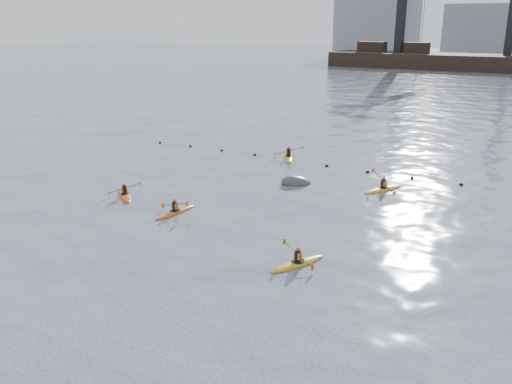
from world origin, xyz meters
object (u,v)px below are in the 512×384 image
kayaker_1 (298,263)px  kayaker_3 (383,189)px  mooring_buoy (297,184)px  kayaker_5 (289,157)px  kayaker_0 (175,212)px  kayaker_2 (125,195)px

kayaker_1 → kayaker_3: kayaker_3 is taller
kayaker_1 → mooring_buoy: bearing=140.3°
kayaker_5 → kayaker_0: bearing=-116.6°
kayaker_2 → kayaker_3: 15.32m
kayaker_0 → kayaker_1: bearing=-10.0°
kayaker_0 → kayaker_3: bearing=55.3°
kayaker_0 → kayaker_1: kayaker_1 is taller
kayaker_3 → kayaker_5: 9.49m
kayaker_0 → kayaker_2: kayaker_0 is taller
kayaker_0 → kayaker_5: bearing=97.3°
kayaker_0 → mooring_buoy: 8.71m
kayaker_0 → kayaker_1: size_ratio=1.01×
kayaker_0 → kayaker_5: (-0.16, 13.74, 0.02)m
kayaker_2 → kayaker_3: size_ratio=0.88×
kayaker_0 → kayaker_3: (8.33, 9.49, 0.01)m
kayaker_3 → mooring_buoy: size_ratio=1.47×
kayaker_1 → kayaker_2: (-12.73, 3.35, 0.00)m
kayaker_5 → mooring_buoy: kayaker_5 is taller
kayaker_2 → kayaker_1: bearing=-65.4°
kayaker_2 → kayaker_0: bearing=-61.6°
kayaker_1 → mooring_buoy: kayaker_1 is taller
kayaker_3 → mooring_buoy: 5.28m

